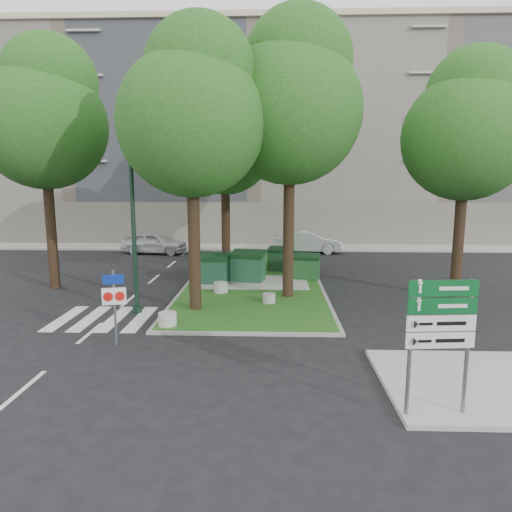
{
  "coord_description": "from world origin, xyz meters",
  "views": [
    {
      "loc": [
        1.33,
        -13.86,
        4.87
      ],
      "look_at": [
        0.73,
        3.2,
        2.0
      ],
      "focal_mm": 32.0,
      "sensor_mm": 36.0,
      "label": 1
    }
  ],
  "objects_px": {
    "bollard_mid": "(221,287)",
    "car_white": "(154,243)",
    "litter_bin": "(290,261)",
    "dumpster_b": "(248,266)",
    "bollard_left": "(167,319)",
    "car_silver": "(308,242)",
    "tree_median_near_left": "(194,108)",
    "dumpster_a": "(213,269)",
    "dumpster_d": "(306,266)",
    "bollard_right": "(269,298)",
    "tree_street_left": "(45,114)",
    "tree_median_near_right": "(292,98)",
    "tree_median_mid": "(227,136)",
    "tree_median_far": "(290,116)",
    "tree_street_right": "(469,125)",
    "traffic_sign_pole": "(114,297)",
    "dumpster_c": "(281,259)",
    "street_lamp": "(133,207)",
    "directional_sign": "(440,326)"
  },
  "relations": [
    {
      "from": "bollard_mid",
      "to": "car_white",
      "type": "height_order",
      "value": "car_white"
    },
    {
      "from": "tree_median_near_right",
      "to": "tree_street_left",
      "type": "bearing_deg",
      "value": 171.87
    },
    {
      "from": "directional_sign",
      "to": "bollard_mid",
      "type": "bearing_deg",
      "value": 113.69
    },
    {
      "from": "tree_median_mid",
      "to": "car_white",
      "type": "height_order",
      "value": "tree_median_mid"
    },
    {
      "from": "tree_median_far",
      "to": "litter_bin",
      "type": "bearing_deg",
      "value": -88.7
    },
    {
      "from": "street_lamp",
      "to": "traffic_sign_pole",
      "type": "distance_m",
      "value": 4.19
    },
    {
      "from": "tree_median_far",
      "to": "dumpster_b",
      "type": "height_order",
      "value": "tree_median_far"
    },
    {
      "from": "dumpster_b",
      "to": "bollard_left",
      "type": "relative_size",
      "value": 2.91
    },
    {
      "from": "tree_median_far",
      "to": "tree_street_right",
      "type": "bearing_deg",
      "value": -45.83
    },
    {
      "from": "tree_median_near_right",
      "to": "directional_sign",
      "type": "distance_m",
      "value": 11.58
    },
    {
      "from": "dumpster_d",
      "to": "car_silver",
      "type": "relative_size",
      "value": 0.32
    },
    {
      "from": "litter_bin",
      "to": "car_white",
      "type": "height_order",
      "value": "car_white"
    },
    {
      "from": "litter_bin",
      "to": "bollard_right",
      "type": "bearing_deg",
      "value": -98.57
    },
    {
      "from": "tree_median_near_left",
      "to": "dumpster_a",
      "type": "relative_size",
      "value": 6.86
    },
    {
      "from": "tree_median_near_left",
      "to": "dumpster_c",
      "type": "distance_m",
      "value": 10.42
    },
    {
      "from": "directional_sign",
      "to": "car_white",
      "type": "bearing_deg",
      "value": 112.86
    },
    {
      "from": "tree_median_near_left",
      "to": "litter_bin",
      "type": "relative_size",
      "value": 14.05
    },
    {
      "from": "dumpster_b",
      "to": "bollard_left",
      "type": "distance_m",
      "value": 7.21
    },
    {
      "from": "bollard_mid",
      "to": "traffic_sign_pole",
      "type": "height_order",
      "value": "traffic_sign_pole"
    },
    {
      "from": "tree_median_near_left",
      "to": "directional_sign",
      "type": "xyz_separation_m",
      "value": [
        6.11,
        -7.56,
        -5.33
      ]
    },
    {
      "from": "tree_median_near_left",
      "to": "tree_street_left",
      "type": "xyz_separation_m",
      "value": [
        -7.0,
        3.5,
        0.33
      ]
    },
    {
      "from": "bollard_right",
      "to": "car_silver",
      "type": "xyz_separation_m",
      "value": [
        2.51,
        13.11,
        0.45
      ]
    },
    {
      "from": "tree_street_right",
      "to": "tree_median_mid",
      "type": "bearing_deg",
      "value": 158.2
    },
    {
      "from": "tree_street_right",
      "to": "traffic_sign_pole",
      "type": "xyz_separation_m",
      "value": [
        -12.36,
        -6.14,
        -5.51
      ]
    },
    {
      "from": "tree_median_near_left",
      "to": "litter_bin",
      "type": "distance_m",
      "value": 11.24
    },
    {
      "from": "dumpster_a",
      "to": "dumpster_b",
      "type": "distance_m",
      "value": 1.68
    },
    {
      "from": "tree_street_right",
      "to": "litter_bin",
      "type": "height_order",
      "value": "tree_street_right"
    },
    {
      "from": "traffic_sign_pole",
      "to": "tree_median_far",
      "type": "bearing_deg",
      "value": 53.03
    },
    {
      "from": "dumpster_d",
      "to": "bollard_left",
      "type": "distance_m",
      "value": 9.02
    },
    {
      "from": "traffic_sign_pole",
      "to": "car_white",
      "type": "distance_m",
      "value": 17.27
    },
    {
      "from": "car_silver",
      "to": "dumpster_d",
      "type": "bearing_deg",
      "value": 178.83
    },
    {
      "from": "tree_median_near_left",
      "to": "tree_median_mid",
      "type": "bearing_deg",
      "value": 85.6
    },
    {
      "from": "dumpster_a",
      "to": "traffic_sign_pole",
      "type": "xyz_separation_m",
      "value": [
        -1.88,
        -7.9,
        0.69
      ]
    },
    {
      "from": "tree_street_left",
      "to": "bollard_right",
      "type": "bearing_deg",
      "value": -15.26
    },
    {
      "from": "dumpster_a",
      "to": "bollard_right",
      "type": "height_order",
      "value": "dumpster_a"
    },
    {
      "from": "dumpster_b",
      "to": "dumpster_d",
      "type": "bearing_deg",
      "value": 23.49
    },
    {
      "from": "tree_median_near_right",
      "to": "bollard_right",
      "type": "relative_size",
      "value": 22.82
    },
    {
      "from": "tree_median_near_right",
      "to": "tree_median_far",
      "type": "height_order",
      "value": "tree_median_far"
    },
    {
      "from": "tree_median_far",
      "to": "litter_bin",
      "type": "relative_size",
      "value": 15.91
    },
    {
      "from": "tree_street_left",
      "to": "dumpster_a",
      "type": "relative_size",
      "value": 7.16
    },
    {
      "from": "car_white",
      "to": "car_silver",
      "type": "distance_m",
      "value": 10.23
    },
    {
      "from": "dumpster_a",
      "to": "traffic_sign_pole",
      "type": "bearing_deg",
      "value": -99.65
    },
    {
      "from": "bollard_left",
      "to": "bollard_mid",
      "type": "xyz_separation_m",
      "value": [
        1.26,
        4.5,
        0.0
      ]
    },
    {
      "from": "dumpster_c",
      "to": "bollard_left",
      "type": "height_order",
      "value": "dumpster_c"
    },
    {
      "from": "tree_median_mid",
      "to": "tree_median_far",
      "type": "distance_m",
      "value": 4.59
    },
    {
      "from": "tree_median_mid",
      "to": "dumpster_c",
      "type": "bearing_deg",
      "value": 18.14
    },
    {
      "from": "bollard_right",
      "to": "car_white",
      "type": "height_order",
      "value": "car_white"
    },
    {
      "from": "car_white",
      "to": "street_lamp",
      "type": "bearing_deg",
      "value": -161.64
    },
    {
      "from": "bollard_right",
      "to": "dumpster_d",
      "type": "bearing_deg",
      "value": 68.53
    },
    {
      "from": "tree_street_right",
      "to": "dumpster_b",
      "type": "height_order",
      "value": "tree_street_right"
    }
  ]
}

